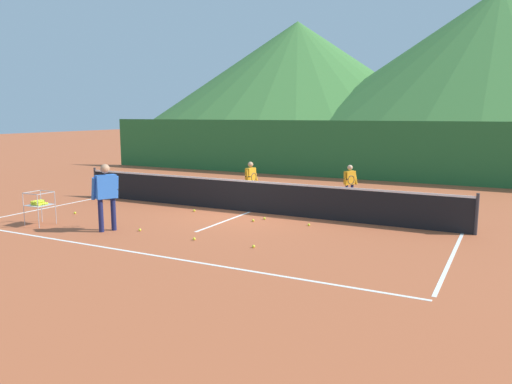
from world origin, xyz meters
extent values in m
plane|color=#B25633|center=(0.00, 0.00, 0.00)|extent=(120.00, 120.00, 0.00)
cube|color=white|center=(0.00, -5.11, 0.00)|extent=(12.12, 0.08, 0.01)
cube|color=white|center=(0.00, 4.74, 0.00)|extent=(12.12, 0.08, 0.01)
cube|color=white|center=(-6.06, 0.00, 0.00)|extent=(0.08, 9.85, 0.01)
cube|color=white|center=(6.06, 0.00, 0.00)|extent=(0.08, 9.85, 0.01)
cube|color=white|center=(0.00, 0.00, 0.00)|extent=(0.08, 5.91, 0.01)
cylinder|color=#333338|center=(-6.36, 0.00, 0.53)|extent=(0.08, 0.08, 1.05)
cylinder|color=#333338|center=(6.36, 0.00, 0.53)|extent=(0.08, 0.08, 1.05)
cube|color=black|center=(0.00, 0.00, 0.46)|extent=(12.64, 0.02, 0.92)
cube|color=white|center=(0.00, 0.00, 0.95)|extent=(12.64, 0.03, 0.06)
cylinder|color=#191E4C|center=(-2.13, -4.03, 0.43)|extent=(0.13, 0.13, 0.85)
cylinder|color=#191E4C|center=(-1.99, -3.74, 0.43)|extent=(0.13, 0.13, 0.85)
cube|color=blue|center=(-2.06, -3.89, 1.15)|extent=(0.44, 0.56, 0.60)
sphere|color=tan|center=(-2.06, -3.89, 1.61)|extent=(0.24, 0.24, 0.24)
cylinder|color=blue|center=(-2.26, -4.11, 1.12)|extent=(0.25, 0.19, 0.59)
cylinder|color=blue|center=(-1.97, -3.60, 1.11)|extent=(0.20, 0.16, 0.59)
torus|color=#262628|center=(-2.20, -3.49, 1.06)|extent=(0.15, 0.27, 0.29)
cylinder|color=black|center=(-1.98, -3.60, 1.06)|extent=(0.21, 0.12, 0.03)
cylinder|color=navy|center=(-0.92, 1.94, 0.33)|extent=(0.10, 0.10, 0.67)
cylinder|color=navy|center=(-0.95, 1.69, 0.33)|extent=(0.10, 0.10, 0.67)
cube|color=orange|center=(-0.94, 1.82, 0.90)|extent=(0.24, 0.42, 0.47)
sphere|color=tan|center=(-0.94, 1.82, 1.26)|extent=(0.18, 0.18, 0.18)
cylinder|color=orange|center=(-0.85, 2.04, 0.87)|extent=(0.19, 0.09, 0.46)
cylinder|color=orange|center=(-0.93, 1.59, 0.87)|extent=(0.15, 0.09, 0.46)
torus|color=#262628|center=(-0.67, 1.55, 0.86)|extent=(0.06, 0.29, 0.29)
cylinder|color=black|center=(-0.91, 1.58, 0.86)|extent=(0.22, 0.06, 0.03)
cylinder|color=navy|center=(2.31, 2.99, 0.32)|extent=(0.10, 0.10, 0.64)
cylinder|color=navy|center=(2.19, 2.78, 0.32)|extent=(0.10, 0.10, 0.64)
cube|color=orange|center=(2.25, 2.88, 0.86)|extent=(0.34, 0.42, 0.45)
sphere|color=#DBAD84|center=(2.25, 2.88, 1.20)|extent=(0.18, 0.18, 0.18)
cylinder|color=orange|center=(2.41, 3.05, 0.84)|extent=(0.18, 0.15, 0.44)
cylinder|color=orange|center=(2.17, 2.68, 0.83)|extent=(0.15, 0.12, 0.44)
torus|color=#262628|center=(2.40, 2.54, 0.84)|extent=(0.16, 0.26, 0.29)
cylinder|color=black|center=(2.19, 2.67, 0.84)|extent=(0.20, 0.13, 0.03)
cylinder|color=#B7B7BC|center=(-4.48, -3.90, 0.45)|extent=(0.02, 0.02, 0.89)
cylinder|color=#B7B7BC|center=(-3.92, -3.90, 0.45)|extent=(0.02, 0.02, 0.89)
cylinder|color=#B7B7BC|center=(-4.48, -4.46, 0.45)|extent=(0.02, 0.02, 0.89)
cylinder|color=#B7B7BC|center=(-3.92, -4.46, 0.45)|extent=(0.02, 0.02, 0.89)
cube|color=#B7B7BC|center=(-4.20, -4.18, 0.55)|extent=(0.56, 0.56, 0.01)
cube|color=#B7B7BC|center=(-4.20, -3.90, 0.89)|extent=(0.56, 0.02, 0.02)
cube|color=#B7B7BC|center=(-4.20, -4.46, 0.89)|extent=(0.56, 0.02, 0.02)
cube|color=#B7B7BC|center=(-4.48, -4.18, 0.89)|extent=(0.02, 0.56, 0.02)
cube|color=#B7B7BC|center=(-3.92, -4.18, 0.89)|extent=(0.02, 0.56, 0.02)
sphere|color=yellow|center=(-4.32, -4.32, 0.58)|extent=(0.07, 0.07, 0.07)
sphere|color=yellow|center=(-4.33, -4.25, 0.58)|extent=(0.07, 0.07, 0.07)
sphere|color=yellow|center=(-4.33, -4.18, 0.59)|extent=(0.07, 0.07, 0.07)
sphere|color=yellow|center=(-4.32, -4.12, 0.58)|extent=(0.07, 0.07, 0.07)
sphere|color=yellow|center=(-4.32, -4.05, 0.58)|extent=(0.07, 0.07, 0.07)
sphere|color=yellow|center=(-4.26, -4.31, 0.58)|extent=(0.07, 0.07, 0.07)
sphere|color=yellow|center=(-4.27, -4.25, 0.58)|extent=(0.07, 0.07, 0.07)
sphere|color=yellow|center=(-4.26, -4.18, 0.59)|extent=(0.07, 0.07, 0.07)
sphere|color=yellow|center=(-4.26, -4.12, 0.58)|extent=(0.07, 0.07, 0.07)
sphere|color=yellow|center=(-4.26, -4.06, 0.58)|extent=(0.07, 0.07, 0.07)
sphere|color=yellow|center=(-4.20, -4.31, 0.59)|extent=(0.07, 0.07, 0.07)
sphere|color=yellow|center=(-4.19, -4.25, 0.59)|extent=(0.07, 0.07, 0.07)
sphere|color=yellow|center=(-4.19, -4.18, 0.58)|extent=(0.07, 0.07, 0.07)
sphere|color=yellow|center=(-4.20, -4.12, 0.58)|extent=(0.07, 0.07, 0.07)
sphere|color=yellow|center=(-4.20, -4.05, 0.58)|extent=(0.07, 0.07, 0.07)
sphere|color=yellow|center=(-4.14, -4.32, 0.58)|extent=(0.07, 0.07, 0.07)
sphere|color=yellow|center=(-4.13, -4.24, 0.59)|extent=(0.07, 0.07, 0.07)
sphere|color=yellow|center=(-4.13, -4.18, 0.58)|extent=(0.07, 0.07, 0.07)
sphere|color=yellow|center=(-4.13, -4.12, 0.59)|extent=(0.07, 0.07, 0.07)
sphere|color=yellow|center=(-4.14, -4.05, 0.58)|extent=(0.07, 0.07, 0.07)
sphere|color=yellow|center=(-4.07, -4.31, 0.58)|extent=(0.07, 0.07, 0.07)
sphere|color=yellow|center=(-4.07, -4.25, 0.58)|extent=(0.07, 0.07, 0.07)
sphere|color=yellow|center=(-4.07, -4.18, 0.59)|extent=(0.07, 0.07, 0.07)
sphere|color=yellow|center=(-4.06, -4.11, 0.58)|extent=(0.07, 0.07, 0.07)
sphere|color=yellow|center=(-4.07, -4.05, 0.58)|extent=(0.07, 0.07, 0.07)
sphere|color=yellow|center=(-4.33, -4.32, 0.64)|extent=(0.07, 0.07, 0.07)
sphere|color=yellow|center=(-4.33, -4.24, 0.64)|extent=(0.07, 0.07, 0.07)
sphere|color=yellow|center=(-4.33, -4.18, 0.64)|extent=(0.07, 0.07, 0.07)
sphere|color=yellow|center=(-4.33, -4.12, 0.64)|extent=(0.07, 0.07, 0.07)
sphere|color=yellow|center=(-4.32, -4.05, 0.64)|extent=(0.07, 0.07, 0.07)
sphere|color=yellow|center=(-4.26, -4.32, 0.64)|extent=(0.07, 0.07, 0.07)
sphere|color=yellow|center=(-4.26, -4.25, 0.64)|extent=(0.07, 0.07, 0.07)
sphere|color=yellow|center=(-4.25, -4.18, 0.64)|extent=(0.07, 0.07, 0.07)
sphere|color=yellow|center=(-4.26, -4.11, 0.64)|extent=(0.07, 0.07, 0.07)
sphere|color=yellow|center=(-4.26, -4.05, 0.64)|extent=(0.07, 0.07, 0.07)
sphere|color=yellow|center=(-4.20, -4.31, 0.64)|extent=(0.07, 0.07, 0.07)
sphere|color=yellow|center=(-4.20, -4.25, 0.64)|extent=(0.07, 0.07, 0.07)
sphere|color=yellow|center=(-4.19, -4.19, 0.64)|extent=(0.07, 0.07, 0.07)
sphere|color=yellow|center=(-4.20, -4.12, 0.64)|extent=(0.07, 0.07, 0.07)
sphere|color=yellow|center=(-4.19, -4.05, 0.64)|extent=(0.07, 0.07, 0.07)
sphere|color=yellow|center=(-4.13, -4.32, 0.64)|extent=(0.07, 0.07, 0.07)
sphere|color=yellow|center=(-4.13, -4.25, 0.64)|extent=(0.07, 0.07, 0.07)
sphere|color=yellow|center=(-4.13, -4.19, 0.64)|extent=(0.07, 0.07, 0.07)
sphere|color=yellow|center=(-4.13, -4.12, 0.64)|extent=(0.07, 0.07, 0.07)
sphere|color=yellow|center=(-1.55, -0.73, 0.03)|extent=(0.07, 0.07, 0.07)
sphere|color=yellow|center=(2.31, -0.97, 0.03)|extent=(0.07, 0.07, 0.07)
sphere|color=yellow|center=(0.44, -3.65, 0.03)|extent=(0.07, 0.07, 0.07)
sphere|color=yellow|center=(0.89, -0.79, 0.03)|extent=(0.07, 0.07, 0.07)
sphere|color=yellow|center=(0.73, -1.17, 0.03)|extent=(0.07, 0.07, 0.07)
sphere|color=yellow|center=(2.02, -3.60, 0.03)|extent=(0.07, 0.07, 0.07)
sphere|color=yellow|center=(-1.32, -3.52, 0.03)|extent=(0.07, 0.07, 0.07)
sphere|color=yellow|center=(-4.52, -2.70, 0.03)|extent=(0.07, 0.07, 0.07)
cube|color=#286B33|center=(0.00, 9.01, 1.33)|extent=(26.67, 0.08, 2.67)
cone|color=#427A38|center=(4.32, 60.31, 9.48)|extent=(56.19, 56.19, 18.96)
cone|color=#427A38|center=(-23.75, 60.26, 8.48)|extent=(50.90, 50.90, 16.97)
camera|label=1|loc=(7.05, -13.21, 2.99)|focal=34.95mm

